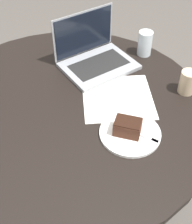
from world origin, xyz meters
TOP-DOWN VIEW (x-y plane):
  - ground_plane at (0.00, 0.00)m, footprint 12.00×12.00m
  - dining_table at (0.00, 0.00)m, footprint 1.21×1.21m
  - paper_document at (0.04, 0.22)m, footprint 0.37×0.37m
  - plate at (0.25, 0.18)m, footprint 0.23×0.23m
  - cake_slice at (0.24, 0.17)m, footprint 0.12×0.12m
  - fork at (0.28, 0.21)m, footprint 0.15×0.12m
  - coffee_glass at (0.11, 0.51)m, footprint 0.07×0.07m
  - water_glass at (-0.21, 0.49)m, footprint 0.07×0.07m
  - laptop at (-0.23, 0.23)m, footprint 0.32×0.37m

SIDE VIEW (x-z plane):
  - ground_plane at x=0.00m, z-range 0.00..0.00m
  - dining_table at x=0.00m, z-range 0.25..0.99m
  - paper_document at x=0.04m, z-range 0.73..0.73m
  - plate at x=0.25m, z-range 0.73..0.74m
  - fork at x=0.28m, z-range 0.74..0.75m
  - laptop at x=-0.23m, z-range 0.65..0.89m
  - cake_slice at x=0.24m, z-range 0.74..0.80m
  - coffee_glass at x=0.11m, z-range 0.73..0.83m
  - water_glass at x=-0.21m, z-range 0.73..0.85m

